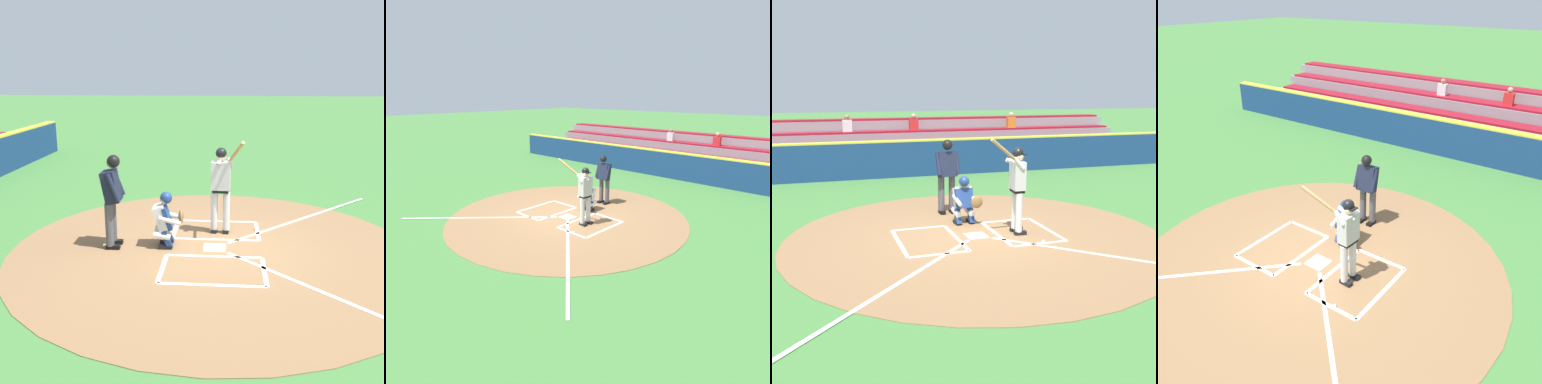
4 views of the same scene
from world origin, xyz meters
The scene contains 7 objects.
ground_plane centered at (0.00, 0.00, 0.00)m, with size 120.00×120.00×0.00m, color #427A38.
dirt_circle centered at (0.00, 0.00, 0.01)m, with size 8.00×8.00×0.01m, color olive.
home_plate_and_chalk centered at (0.00, 0.88, 0.01)m, with size 7.93×4.91×0.01m.
batter centered at (-0.88, 0.10, 1.10)m, with size 0.96×0.67×2.13m.
catcher centered at (-0.05, -0.98, 0.59)m, with size 0.61×0.60×1.13m.
plate_umpire centered at (0.08, -2.01, 1.08)m, with size 0.59×0.42×1.86m.
baseball centered at (-1.13, 0.87, 0.04)m, with size 0.07×0.07×0.07m, color white.
Camera 1 is at (8.46, 0.22, 3.39)m, focal length 42.60 mm.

